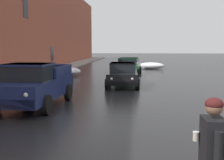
# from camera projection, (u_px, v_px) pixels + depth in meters

# --- Properties ---
(left_sidewalk_slab) EXTENTS (2.51, 80.00, 0.14)m
(left_sidewalk_slab) POSITION_uv_depth(u_px,v_px,m) (29.00, 77.00, 22.25)
(left_sidewalk_slab) COLOR gray
(left_sidewalk_slab) RESTS_ON ground
(brick_townhouse_facade) EXTENTS (0.63, 80.00, 10.57)m
(brick_townhouse_facade) POSITION_uv_depth(u_px,v_px,m) (4.00, 7.00, 21.81)
(brick_townhouse_facade) COLOR #9E4C38
(brick_townhouse_facade) RESTS_ON ground
(snow_bank_near_corner_left) EXTENTS (2.71, 0.92, 0.75)m
(snow_bank_near_corner_left) POSITION_uv_depth(u_px,v_px,m) (64.00, 72.00, 23.98)
(snow_bank_near_corner_left) COLOR white
(snow_bank_near_corner_left) RESTS_ON ground
(snow_bank_along_left_kerb) EXTENTS (2.74, 1.42, 0.70)m
(snow_bank_along_left_kerb) POSITION_uv_depth(u_px,v_px,m) (150.00, 66.00, 31.36)
(snow_bank_along_left_kerb) COLOR white
(snow_bank_along_left_kerb) RESTS_ON ground
(snow_bank_mid_block_left) EXTENTS (2.20, 1.23, 0.82)m
(snow_bank_mid_block_left) POSITION_uv_depth(u_px,v_px,m) (61.00, 72.00, 23.05)
(snow_bank_mid_block_left) COLOR white
(snow_bank_mid_block_left) RESTS_ON ground
(pickup_truck_darkblue_approaching_near_lane) EXTENTS (2.22, 4.94, 1.76)m
(pickup_truck_darkblue_approaching_near_lane) POSITION_uv_depth(u_px,v_px,m) (34.00, 85.00, 11.70)
(pickup_truck_darkblue_approaching_near_lane) COLOR navy
(pickup_truck_darkblue_approaching_near_lane) RESTS_ON ground
(sedan_black_parked_kerbside_close) EXTENTS (2.04, 4.28, 1.42)m
(sedan_black_parked_kerbside_close) POSITION_uv_depth(u_px,v_px,m) (123.00, 74.00, 17.75)
(sedan_black_parked_kerbside_close) COLOR black
(sedan_black_parked_kerbside_close) RESTS_ON ground
(sedan_green_parked_kerbside_mid) EXTENTS (2.27, 4.20, 1.42)m
(sedan_green_parked_kerbside_mid) POSITION_uv_depth(u_px,v_px,m) (129.00, 66.00, 25.12)
(sedan_green_parked_kerbside_mid) COLOR #1E5633
(sedan_green_parked_kerbside_mid) RESTS_ON ground
(pedestrian_with_coffee) EXTENTS (0.36, 0.63, 1.76)m
(pedestrian_with_coffee) POSITION_uv_depth(u_px,v_px,m) (212.00, 153.00, 3.78)
(pedestrian_with_coffee) COLOR slate
(pedestrian_with_coffee) RESTS_ON ground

